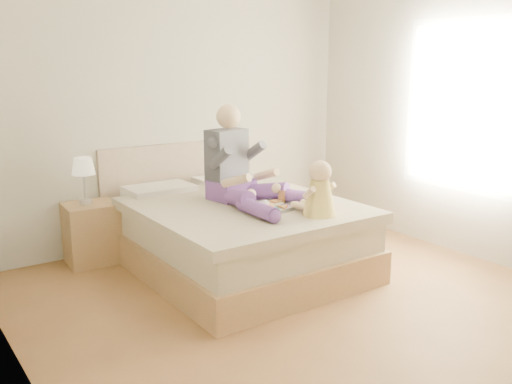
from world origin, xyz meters
TOP-DOWN VIEW (x-y plane):
  - room at (0.08, 0.01)m, footprint 4.02×4.22m
  - bed at (0.00, 1.08)m, footprint 1.70×2.18m
  - nightstand at (-1.01, 1.88)m, footprint 0.48×0.43m
  - lamp at (-1.04, 1.90)m, footprint 0.21×0.21m
  - adult at (0.05, 0.99)m, footprint 0.74×1.09m
  - tray at (0.11, 0.63)m, footprint 0.49×0.42m
  - baby at (0.30, 0.26)m, footprint 0.29×0.40m

SIDE VIEW (x-z plane):
  - nightstand at x=-1.01m, z-range 0.00..0.55m
  - bed at x=0.00m, z-range -0.18..0.82m
  - tray at x=0.11m, z-range 0.58..0.70m
  - baby at x=0.30m, z-range 0.57..1.01m
  - adult at x=0.05m, z-range 0.43..1.29m
  - lamp at x=-1.04m, z-range 0.66..1.08m
  - room at x=0.08m, z-range 0.15..2.87m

